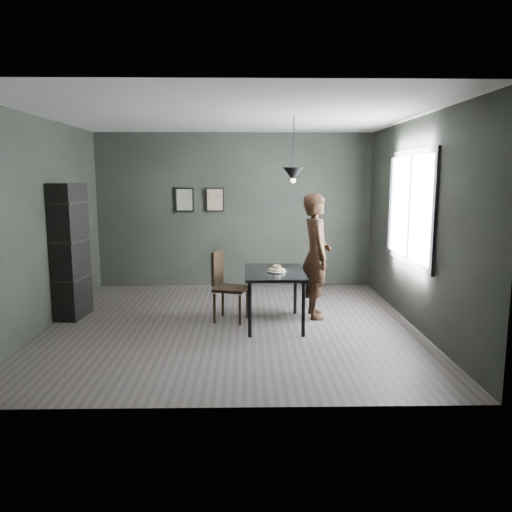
{
  "coord_description": "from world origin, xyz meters",
  "views": [
    {
      "loc": [
        0.22,
        -6.65,
        2.03
      ],
      "look_at": [
        0.35,
        0.05,
        0.95
      ],
      "focal_mm": 35.0,
      "sensor_mm": 36.0,
      "label": 1
    }
  ],
  "objects_px": {
    "cafe_table": "(274,277)",
    "pendant_lamp": "(293,174)",
    "wood_chair": "(225,281)",
    "woman": "(316,256)",
    "white_plate": "(277,272)",
    "shelf_unit": "(69,251)"
  },
  "relations": [
    {
      "from": "white_plate",
      "to": "shelf_unit",
      "type": "relative_size",
      "value": 0.12
    },
    {
      "from": "woman",
      "to": "wood_chair",
      "type": "bearing_deg",
      "value": 94.52
    },
    {
      "from": "cafe_table",
      "to": "wood_chair",
      "type": "relative_size",
      "value": 1.2
    },
    {
      "from": "cafe_table",
      "to": "wood_chair",
      "type": "bearing_deg",
      "value": 162.14
    },
    {
      "from": "woman",
      "to": "wood_chair",
      "type": "height_order",
      "value": "woman"
    },
    {
      "from": "white_plate",
      "to": "woman",
      "type": "bearing_deg",
      "value": 38.1
    },
    {
      "from": "white_plate",
      "to": "pendant_lamp",
      "type": "xyz_separation_m",
      "value": [
        0.22,
        0.18,
        1.29
      ]
    },
    {
      "from": "wood_chair",
      "to": "shelf_unit",
      "type": "xyz_separation_m",
      "value": [
        -2.24,
        0.23,
        0.4
      ]
    },
    {
      "from": "cafe_table",
      "to": "pendant_lamp",
      "type": "height_order",
      "value": "pendant_lamp"
    },
    {
      "from": "pendant_lamp",
      "to": "woman",
      "type": "bearing_deg",
      "value": 37.74
    },
    {
      "from": "shelf_unit",
      "to": "pendant_lamp",
      "type": "distance_m",
      "value": 3.37
    },
    {
      "from": "wood_chair",
      "to": "pendant_lamp",
      "type": "bearing_deg",
      "value": 8.11
    },
    {
      "from": "white_plate",
      "to": "pendant_lamp",
      "type": "bearing_deg",
      "value": 38.68
    },
    {
      "from": "cafe_table",
      "to": "woman",
      "type": "distance_m",
      "value": 0.76
    },
    {
      "from": "shelf_unit",
      "to": "wood_chair",
      "type": "bearing_deg",
      "value": -0.6
    },
    {
      "from": "cafe_table",
      "to": "wood_chair",
      "type": "xyz_separation_m",
      "value": [
        -0.68,
        0.22,
        -0.11
      ]
    },
    {
      "from": "woman",
      "to": "white_plate",
      "type": "bearing_deg",
      "value": 125.47
    },
    {
      "from": "cafe_table",
      "to": "white_plate",
      "type": "height_order",
      "value": "white_plate"
    },
    {
      "from": "wood_chair",
      "to": "shelf_unit",
      "type": "height_order",
      "value": "shelf_unit"
    },
    {
      "from": "woman",
      "to": "pendant_lamp",
      "type": "relative_size",
      "value": 2.07
    },
    {
      "from": "pendant_lamp",
      "to": "wood_chair",
      "type": "bearing_deg",
      "value": 172.64
    },
    {
      "from": "wood_chair",
      "to": "woman",
      "type": "bearing_deg",
      "value": 22.61
    }
  ]
}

